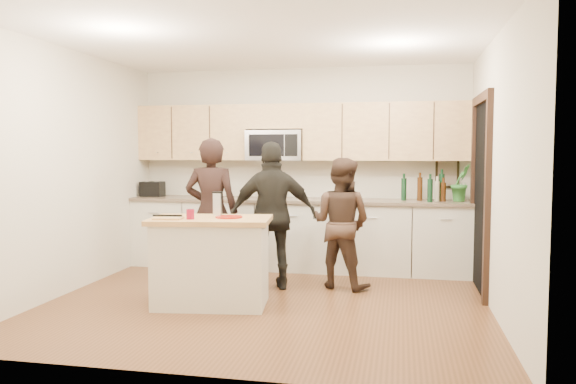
% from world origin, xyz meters
% --- Properties ---
extents(floor, '(4.50, 4.50, 0.00)m').
position_xyz_m(floor, '(0.00, 0.00, 0.00)').
color(floor, brown).
rests_on(floor, ground).
extents(room_shell, '(4.52, 4.02, 2.71)m').
position_xyz_m(room_shell, '(0.00, 0.00, 1.73)').
color(room_shell, beige).
rests_on(room_shell, ground).
extents(back_cabinetry, '(4.50, 0.66, 0.94)m').
position_xyz_m(back_cabinetry, '(0.00, 1.69, 0.47)').
color(back_cabinetry, beige).
rests_on(back_cabinetry, ground).
extents(upper_cabinetry, '(4.50, 0.33, 0.75)m').
position_xyz_m(upper_cabinetry, '(0.03, 1.83, 1.84)').
color(upper_cabinetry, tan).
rests_on(upper_cabinetry, ground).
extents(microwave, '(0.76, 0.41, 0.40)m').
position_xyz_m(microwave, '(-0.31, 1.80, 1.65)').
color(microwave, silver).
rests_on(microwave, ground).
extents(doorway, '(0.06, 1.25, 2.20)m').
position_xyz_m(doorway, '(2.23, 0.90, 1.16)').
color(doorway, black).
rests_on(doorway, ground).
extents(framed_picture, '(0.30, 0.03, 0.38)m').
position_xyz_m(framed_picture, '(1.95, 1.98, 1.28)').
color(framed_picture, black).
rests_on(framed_picture, ground).
extents(dish_towel, '(0.34, 0.60, 0.48)m').
position_xyz_m(dish_towel, '(-0.95, 1.50, 0.80)').
color(dish_towel, white).
rests_on(dish_towel, ground).
extents(island, '(1.28, 0.85, 0.90)m').
position_xyz_m(island, '(-0.53, -0.25, 0.45)').
color(island, beige).
rests_on(island, ground).
extents(red_plate, '(0.27, 0.27, 0.02)m').
position_xyz_m(red_plate, '(-0.34, -0.22, 0.91)').
color(red_plate, maroon).
rests_on(red_plate, island).
extents(box_grater, '(0.10, 0.06, 0.25)m').
position_xyz_m(box_grater, '(-0.48, -0.18, 1.04)').
color(box_grater, silver).
rests_on(box_grater, red_plate).
extents(drink_glass, '(0.08, 0.08, 0.10)m').
position_xyz_m(drink_glass, '(-0.68, -0.42, 0.95)').
color(drink_glass, maroon).
rests_on(drink_glass, island).
extents(cutting_board, '(0.30, 0.23, 0.02)m').
position_xyz_m(cutting_board, '(-0.90, -0.45, 0.91)').
color(cutting_board, '#AD8248').
rests_on(cutting_board, island).
extents(tongs, '(0.30, 0.07, 0.02)m').
position_xyz_m(tongs, '(-0.94, -0.38, 0.93)').
color(tongs, black).
rests_on(tongs, cutting_board).
extents(knife, '(0.20, 0.05, 0.01)m').
position_xyz_m(knife, '(-0.86, -0.42, 0.92)').
color(knife, silver).
rests_on(knife, cutting_board).
extents(toaster, '(0.30, 0.21, 0.21)m').
position_xyz_m(toaster, '(-2.05, 1.67, 1.04)').
color(toaster, black).
rests_on(toaster, back_cabinetry).
extents(bottle_cluster, '(0.55, 0.26, 0.41)m').
position_xyz_m(bottle_cluster, '(1.70, 1.66, 1.12)').
color(bottle_cluster, black).
rests_on(bottle_cluster, back_cabinetry).
extents(orchid, '(0.33, 0.33, 0.47)m').
position_xyz_m(orchid, '(2.10, 1.72, 1.18)').
color(orchid, '#317C32').
rests_on(orchid, back_cabinetry).
extents(woman_left, '(0.66, 0.46, 1.73)m').
position_xyz_m(woman_left, '(-0.82, 0.62, 0.86)').
color(woman_left, black).
rests_on(woman_left, ground).
extents(woman_center, '(0.88, 0.78, 1.50)m').
position_xyz_m(woman_center, '(0.69, 0.78, 0.75)').
color(woman_center, '#34231A').
rests_on(woman_center, ground).
extents(woman_right, '(1.06, 0.67, 1.68)m').
position_xyz_m(woman_right, '(-0.06, 0.56, 0.84)').
color(woman_right, black).
rests_on(woman_right, ground).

